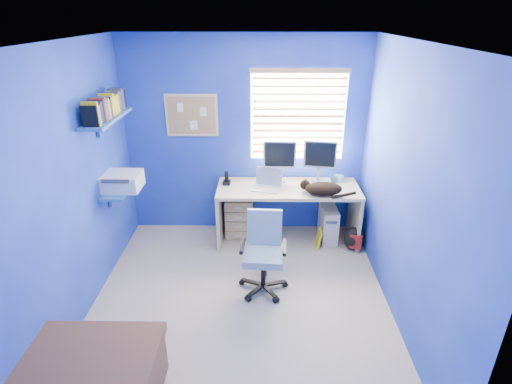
{
  "coord_description": "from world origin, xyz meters",
  "views": [
    {
      "loc": [
        0.2,
        -3.23,
        2.72
      ],
      "look_at": [
        0.15,
        0.65,
        0.95
      ],
      "focal_mm": 28.0,
      "sensor_mm": 36.0,
      "label": 1
    }
  ],
  "objects_px": {
    "laptop": "(267,181)",
    "cat": "(324,189)",
    "office_chair": "(264,262)",
    "desk": "(287,214)",
    "tower_pc": "(328,223)"
  },
  "relations": [
    {
      "from": "laptop",
      "to": "office_chair",
      "type": "relative_size",
      "value": 0.39
    },
    {
      "from": "laptop",
      "to": "office_chair",
      "type": "distance_m",
      "value": 1.07
    },
    {
      "from": "laptop",
      "to": "office_chair",
      "type": "height_order",
      "value": "laptop"
    },
    {
      "from": "desk",
      "to": "laptop",
      "type": "height_order",
      "value": "laptop"
    },
    {
      "from": "laptop",
      "to": "cat",
      "type": "xyz_separation_m",
      "value": [
        0.66,
        -0.15,
        -0.03
      ]
    },
    {
      "from": "laptop",
      "to": "desk",
      "type": "bearing_deg",
      "value": 27.68
    },
    {
      "from": "laptop",
      "to": "cat",
      "type": "relative_size",
      "value": 0.76
    },
    {
      "from": "cat",
      "to": "tower_pc",
      "type": "height_order",
      "value": "cat"
    },
    {
      "from": "laptop",
      "to": "cat",
      "type": "height_order",
      "value": "laptop"
    },
    {
      "from": "laptop",
      "to": "tower_pc",
      "type": "xyz_separation_m",
      "value": [
        0.8,
        0.09,
        -0.62
      ]
    },
    {
      "from": "tower_pc",
      "to": "office_chair",
      "type": "xyz_separation_m",
      "value": [
        -0.83,
        -1.02,
        0.09
      ]
    },
    {
      "from": "laptop",
      "to": "tower_pc",
      "type": "relative_size",
      "value": 0.73
    },
    {
      "from": "office_chair",
      "to": "desk",
      "type": "bearing_deg",
      "value": 72.89
    },
    {
      "from": "desk",
      "to": "tower_pc",
      "type": "relative_size",
      "value": 3.88
    },
    {
      "from": "desk",
      "to": "laptop",
      "type": "bearing_deg",
      "value": -167.04
    }
  ]
}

